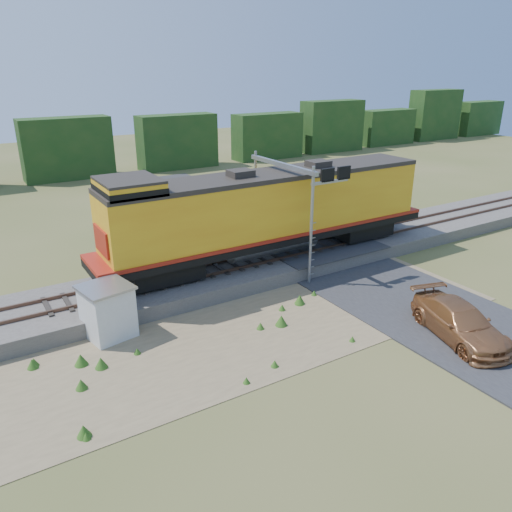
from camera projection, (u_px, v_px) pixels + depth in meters
ground at (281, 326)px, 22.99m from camera, size 140.00×140.00×0.00m
ballast at (220, 275)px, 27.61m from camera, size 70.00×5.00×0.80m
rails at (219, 267)px, 27.44m from camera, size 70.00×1.54×0.16m
dirt_shoulder at (238, 333)px, 22.40m from camera, size 26.00×8.00×0.03m
road at (380, 286)px, 26.99m from camera, size 7.00×66.00×0.86m
tree_line_north at (76, 149)px, 52.05m from camera, size 130.00×3.00×6.50m
weed_clumps at (212, 346)px, 21.35m from camera, size 15.00×6.20×0.56m
locomotive at (268, 211)px, 28.03m from camera, size 20.85×3.18×5.38m
shed at (108, 311)px, 21.78m from camera, size 2.38×2.38×2.41m
signal_gantry at (293, 188)px, 27.64m from camera, size 2.57×6.20×6.49m
car at (460, 322)px, 21.76m from camera, size 3.54×5.69×1.54m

